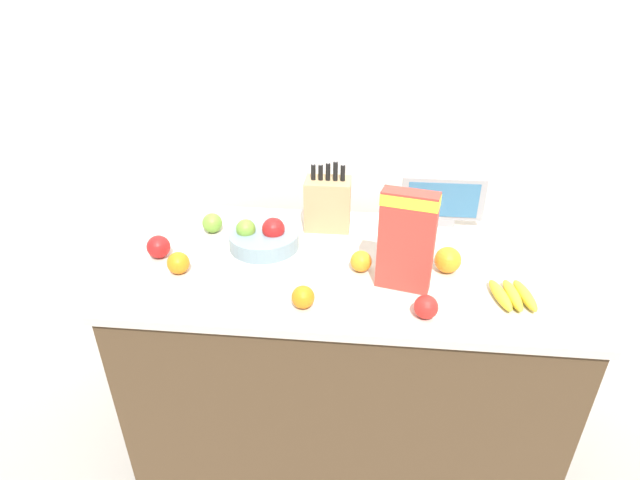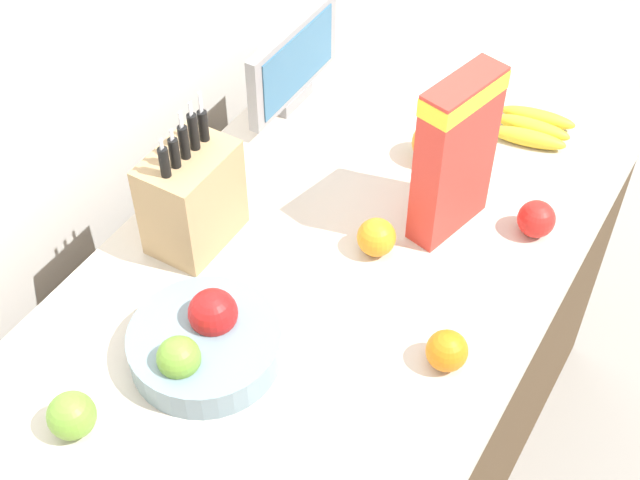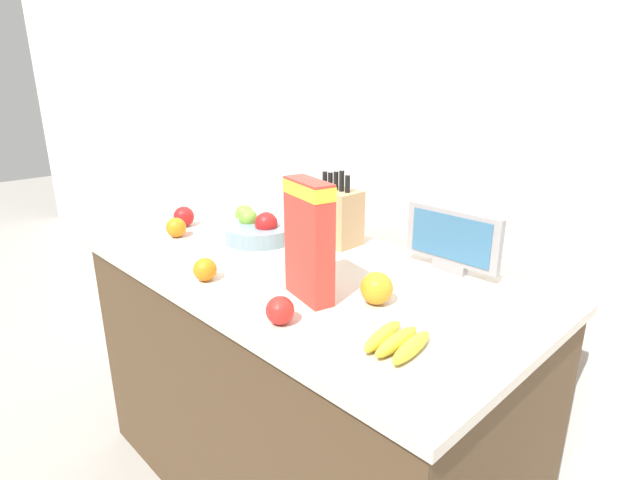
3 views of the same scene
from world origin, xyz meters
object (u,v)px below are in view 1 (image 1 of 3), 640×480
Objects in this scene: knife_block at (328,203)px; apple_leftmost at (212,223)px; banana_bunch at (513,295)px; cereal_box at (407,237)px; apple_rear at (426,307)px; orange_mid_left at (361,261)px; fruit_bowl at (264,237)px; orange_mid_right at (303,297)px; orange_front_right at (178,263)px; apple_by_knife_block at (159,247)px; small_monitor at (442,200)px; orange_by_cereal at (448,260)px.

apple_leftmost is at bearing -168.85° from knife_block.
banana_bunch is 1.11m from apple_leftmost.
cereal_box reaches higher than apple_rear.
banana_bunch is at bearing -14.76° from orange_mid_left.
knife_block reaches higher than apple_rear.
apple_rear is (-0.28, -0.11, 0.02)m from banana_bunch.
fruit_bowl reaches higher than apple_rear.
cereal_box is at bearing 24.83° from orange_mid_right.
apple_rear is (0.78, -0.46, -0.00)m from apple_leftmost.
apple_rear reaches higher than banana_bunch.
apple_rear is (0.34, -0.55, -0.07)m from knife_block.
cereal_box reaches higher than apple_leftmost.
knife_block is 0.65m from apple_rear.
orange_front_right is at bearing -140.91° from knife_block.
banana_bunch is 1.09m from orange_front_right.
cereal_box is at bearing 110.98° from apple_rear.
apple_leftmost is 0.62m from orange_mid_left.
apple_rear is (0.91, -0.26, -0.00)m from apple_by_knife_block.
small_monitor is at bearing 9.23° from apple_leftmost.
cereal_box is 0.23m from orange_by_cereal.
orange_by_cereal is at bearing 28.17° from orange_mid_right.
apple_by_knife_block is (-0.58, -0.29, -0.06)m from knife_block.
cereal_box reaches higher than apple_by_knife_block.
orange_by_cereal is (1.01, 0.00, 0.00)m from apple_by_knife_block.
fruit_bowl is 1.48× the size of banana_bunch.
orange_mid_left is at bearing -1.63° from apple_by_knife_block.
apple_leftmost is (-0.22, 0.09, 0.00)m from fruit_bowl.
fruit_bowl is 2.88× the size of orange_by_cereal.
orange_mid_right is at bearing -128.81° from small_monitor.
orange_front_right is (0.10, -0.09, -0.00)m from apple_by_knife_block.
apple_leftmost is at bearing 158.96° from orange_mid_left.
orange_front_right is at bearing -167.09° from cereal_box.
knife_block is 4.25× the size of orange_mid_right.
knife_block is at bearing 121.60° from apple_rear.
orange_front_right reaches higher than orange_mid_right.
orange_mid_right is at bearing -23.95° from apple_by_knife_block.
small_monitor is 0.96× the size of cereal_box.
apple_rear is at bearing -58.40° from knife_block.
apple_rear is 0.28m from orange_by_cereal.
fruit_bowl is 3.13× the size of apple_by_knife_block.
knife_block is 0.95× the size of small_monitor.
orange_mid_left is at bearing -129.70° from small_monitor.
orange_mid_right is (-0.31, -0.14, -0.15)m from cereal_box.
orange_front_right reaches higher than banana_bunch.
apple_by_knife_block is at bearing -173.25° from cereal_box.
orange_mid_right is (-0.37, 0.01, -0.00)m from apple_rear.
small_monitor reaches higher than orange_front_right.
knife_block is 0.45m from small_monitor.
orange_mid_left is (0.17, 0.22, 0.00)m from orange_mid_right.
apple_rear is 0.96× the size of orange_front_right.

